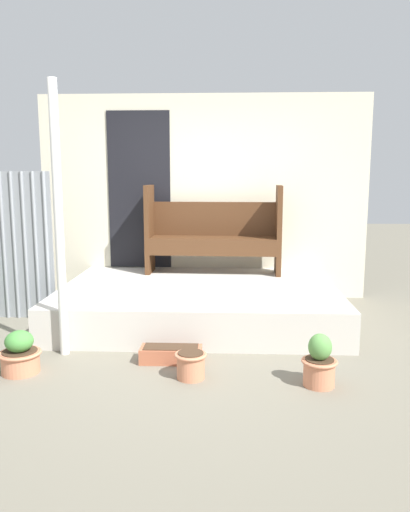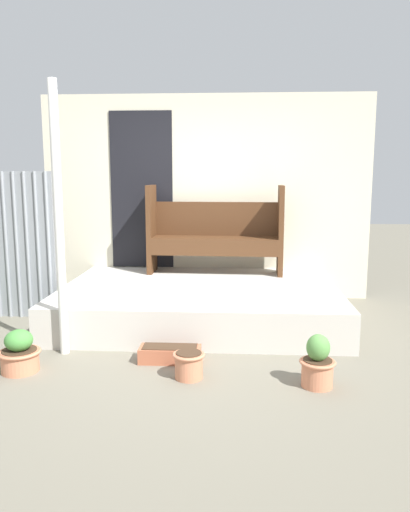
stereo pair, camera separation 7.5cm
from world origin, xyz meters
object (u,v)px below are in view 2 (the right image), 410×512
at_px(flower_pot_middle, 189,364).
at_px(flower_pot_right, 318,364).
at_px(flower_pot_left, 20,353).
at_px(planter_box_rect, 170,354).
at_px(support_post, 59,222).
at_px(bench, 215,230).

bearing_deg(flower_pot_middle, flower_pot_right, -5.58).
bearing_deg(flower_pot_left, planter_box_rect, 13.40).
distance_m(support_post, planter_box_rect, 1.50).
relative_size(flower_pot_left, flower_pot_right, 0.86).
height_order(support_post, bench, support_post).
bearing_deg(bench, flower_pot_left, -121.19).
xyz_separation_m(bench, flower_pot_right, (0.88, -2.47, -0.74)).
height_order(bench, flower_pot_middle, bench).
distance_m(support_post, flower_pot_left, 1.15).
height_order(flower_pot_left, flower_pot_right, flower_pot_right).
relative_size(flower_pot_middle, planter_box_rect, 0.49).
bearing_deg(support_post, flower_pot_right, -15.23).
bearing_deg(planter_box_rect, flower_pot_middle, -60.01).
bearing_deg(flower_pot_right, flower_pot_middle, 174.42).
relative_size(bench, flower_pot_right, 4.03).
bearing_deg(bench, support_post, -122.57).
bearing_deg(flower_pot_left, flower_pot_right, -3.56).
bearing_deg(bench, flower_pot_middle, -90.85).
xyz_separation_m(bench, flower_pot_middle, (-0.11, -2.38, -0.80)).
bearing_deg(planter_box_rect, flower_pot_right, -20.13).
distance_m(flower_pot_left, flower_pot_right, 2.40).
relative_size(support_post, flower_pot_left, 6.76).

